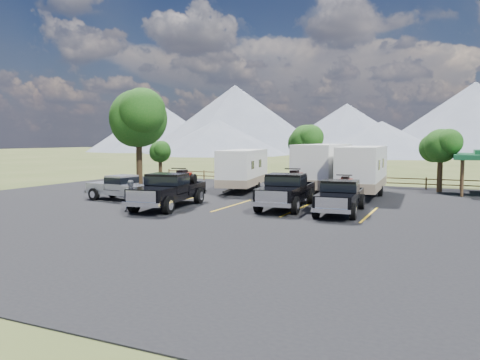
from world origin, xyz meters
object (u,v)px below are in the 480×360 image
at_px(rig_right, 341,195).
at_px(person_a, 161,192).
at_px(person_b, 132,196).
at_px(trailer_center, 323,167).
at_px(pickup_silver, 123,187).
at_px(rig_center, 287,189).
at_px(trailer_right, 363,170).
at_px(tree_big_nw, 138,118).
at_px(rig_left, 169,189).
at_px(trailer_left, 243,169).

distance_m(rig_right, person_a, 10.16).
height_order(person_a, person_b, person_a).
height_order(trailer_center, pickup_silver, trailer_center).
height_order(rig_center, pickup_silver, rig_center).
height_order(trailer_center, trailer_right, trailer_center).
distance_m(tree_big_nw, trailer_right, 17.41).
distance_m(rig_center, pickup_silver, 10.68).
bearing_deg(person_b, trailer_center, 14.43).
xyz_separation_m(rig_right, pickup_silver, (-13.84, -0.77, -0.11)).
distance_m(pickup_silver, person_a, 4.22).
distance_m(rig_left, trailer_right, 13.70).
distance_m(rig_left, rig_center, 6.81).
bearing_deg(trailer_left, trailer_right, -8.13).
xyz_separation_m(tree_big_nw, trailer_left, (7.82, 2.57, -3.91)).
height_order(rig_center, trailer_center, trailer_center).
relative_size(rig_left, trailer_center, 0.67).
distance_m(rig_right, person_b, 11.34).
distance_m(trailer_center, trailer_right, 3.17).
bearing_deg(rig_center, person_b, -150.70).
distance_m(rig_right, trailer_left, 12.07).
bearing_deg(tree_big_nw, trailer_right, 9.76).
distance_m(rig_left, person_b, 2.39).
relative_size(trailer_center, trailer_right, 1.03).
height_order(trailer_left, person_b, trailer_left).
distance_m(rig_center, trailer_right, 7.97).
bearing_deg(trailer_left, tree_big_nw, -171.89).
xyz_separation_m(tree_big_nw, pickup_silver, (3.20, -5.94, -4.71)).
height_order(rig_right, trailer_right, trailer_right).
xyz_separation_m(pickup_silver, person_a, (3.94, -1.51, 0.04)).
bearing_deg(person_a, rig_right, 165.44).
relative_size(trailer_right, person_a, 5.60).
bearing_deg(rig_center, rig_right, -16.84).
xyz_separation_m(rig_right, trailer_left, (-9.23, 7.75, 0.69)).
bearing_deg(rig_left, trailer_left, 81.01).
height_order(tree_big_nw, pickup_silver, tree_big_nw).
distance_m(rig_left, trailer_center, 12.69).
relative_size(rig_center, trailer_right, 0.68).
bearing_deg(person_a, rig_left, -179.88).
xyz_separation_m(person_a, person_b, (-0.63, -1.93, -0.03)).
bearing_deg(trailer_center, tree_big_nw, -165.74).
xyz_separation_m(trailer_left, trailer_center, (5.91, 1.25, 0.23)).
bearing_deg(rig_center, pickup_silver, -176.82).
xyz_separation_m(tree_big_nw, trailer_center, (13.73, 3.82, -3.68)).
bearing_deg(tree_big_nw, rig_right, -16.89).
bearing_deg(pickup_silver, trailer_right, 128.07).
relative_size(rig_right, trailer_center, 0.59).
xyz_separation_m(rig_left, rig_right, (9.49, 2.06, -0.11)).
bearing_deg(trailer_right, trailer_center, 160.11).
xyz_separation_m(tree_big_nw, trailer_right, (16.76, 2.88, -3.75)).
distance_m(trailer_right, person_a, 14.15).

